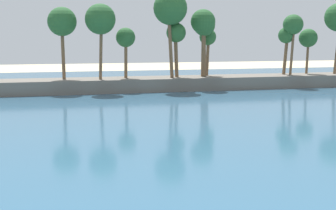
# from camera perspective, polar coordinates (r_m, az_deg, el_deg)

# --- Properties ---
(sea) EXTENTS (220.00, 90.21, 0.06)m
(sea) POSITION_cam_1_polar(r_m,az_deg,el_deg) (57.96, -9.63, 0.97)
(sea) COLOR #33607F
(sea) RESTS_ON ground
(palm_headland) EXTENTS (90.20, 6.75, 13.38)m
(palm_headland) POSITION_cam_1_polar(r_m,az_deg,el_deg) (62.82, -8.74, 5.56)
(palm_headland) COLOR slate
(palm_headland) RESTS_ON ground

